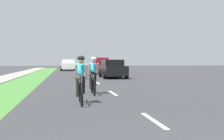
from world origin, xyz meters
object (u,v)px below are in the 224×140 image
(cyclist_trailing, at_px, (93,75))
(suv_maroon, at_px, (100,65))
(cyclist_lead, at_px, (81,79))
(sedan_black, at_px, (113,69))
(pickup_white, at_px, (68,65))

(cyclist_trailing, distance_m, suv_maroon, 19.65)
(cyclist_lead, xyz_separation_m, suv_maroon, (3.38, 21.99, 0.14))
(sedan_black, bearing_deg, cyclist_lead, -104.24)
(sedan_black, relative_size, pickup_white, 0.84)
(cyclist_lead, xyz_separation_m, sedan_black, (3.44, 13.55, -0.04))
(sedan_black, bearing_deg, cyclist_trailing, -104.13)
(pickup_white, bearing_deg, cyclist_trailing, -88.58)
(cyclist_lead, bearing_deg, sedan_black, 75.76)
(suv_maroon, distance_m, pickup_white, 10.12)
(cyclist_lead, height_order, cyclist_trailing, same)
(cyclist_lead, relative_size, sedan_black, 0.40)
(suv_maroon, xyz_separation_m, pickup_white, (-3.44, 9.51, -0.12))
(cyclist_lead, distance_m, cyclist_trailing, 2.62)
(sedan_black, distance_m, suv_maroon, 8.44)
(cyclist_trailing, bearing_deg, sedan_black, 75.87)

